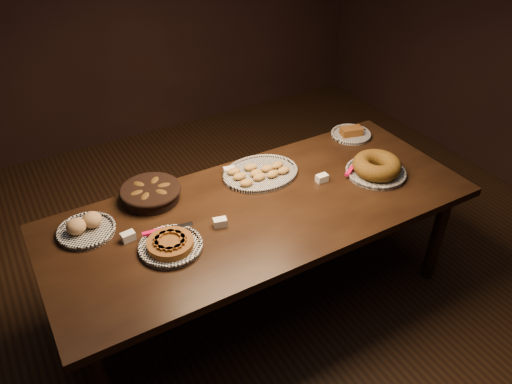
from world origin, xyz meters
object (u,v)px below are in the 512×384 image
buffet_table (262,216)px  bundt_cake_plate (376,167)px  apple_tart_plate (170,245)px  madeleine_platter (260,173)px

buffet_table → bundt_cake_plate: (0.76, -0.07, 0.12)m
apple_tart_plate → madeleine_platter: (0.72, 0.34, -0.00)m
apple_tart_plate → bundt_cake_plate: size_ratio=0.86×
madeleine_platter → bundt_cake_plate: 0.71m
apple_tart_plate → madeleine_platter: size_ratio=0.69×
bundt_cake_plate → buffet_table: bearing=-170.1°
bundt_cake_plate → madeleine_platter: bearing=166.1°
apple_tart_plate → buffet_table: bearing=-4.3°
buffet_table → bundt_cake_plate: bundt_cake_plate is taller
apple_tart_plate → madeleine_platter: apple_tart_plate is taller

